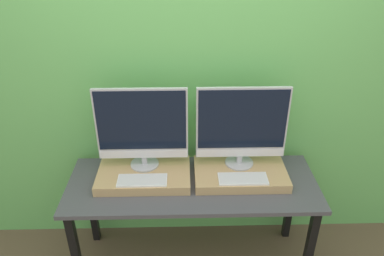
{
  "coord_description": "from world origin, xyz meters",
  "views": [
    {
      "loc": [
        -0.05,
        -1.66,
        2.26
      ],
      "look_at": [
        0.0,
        0.43,
        1.08
      ],
      "focal_mm": 35.0,
      "sensor_mm": 36.0,
      "label": 1
    }
  ],
  "objects_px": {
    "monitor_left": "(142,127)",
    "monitor_right": "(242,126)",
    "keyboard_right": "(243,179)",
    "keyboard_left": "(142,180)"
  },
  "relations": [
    {
      "from": "monitor_left",
      "to": "monitor_right",
      "type": "xyz_separation_m",
      "value": [
        0.64,
        0.0,
        0.0
      ]
    },
    {
      "from": "monitor_right",
      "to": "keyboard_right",
      "type": "bearing_deg",
      "value": -90.0
    },
    {
      "from": "monitor_left",
      "to": "keyboard_left",
      "type": "xyz_separation_m",
      "value": [
        -0.0,
        -0.18,
        -0.29
      ]
    },
    {
      "from": "monitor_left",
      "to": "keyboard_right",
      "type": "xyz_separation_m",
      "value": [
        0.64,
        -0.18,
        -0.29
      ]
    },
    {
      "from": "keyboard_left",
      "to": "keyboard_right",
      "type": "relative_size",
      "value": 1.0
    },
    {
      "from": "keyboard_left",
      "to": "monitor_left",
      "type": "bearing_deg",
      "value": 90.0
    },
    {
      "from": "keyboard_left",
      "to": "monitor_right",
      "type": "bearing_deg",
      "value": 15.77
    },
    {
      "from": "monitor_left",
      "to": "keyboard_left",
      "type": "distance_m",
      "value": 0.34
    },
    {
      "from": "monitor_right",
      "to": "keyboard_right",
      "type": "height_order",
      "value": "monitor_right"
    },
    {
      "from": "keyboard_left",
      "to": "keyboard_right",
      "type": "bearing_deg",
      "value": 0.0
    }
  ]
}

